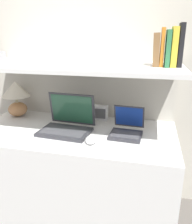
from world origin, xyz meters
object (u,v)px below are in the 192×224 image
Objects in this scene: book_orange at (162,47)px; table_lamp at (16,95)px; laptop_large at (67,124)px; book_brown at (156,50)px; computer_mouse at (91,140)px; book_green at (168,48)px; laptop_small at (127,129)px; book_yellow at (174,47)px; router_box at (100,112)px; book_black at (181,45)px.

table_lamp is at bearing 173.33° from book_orange.
book_brown reaches higher than laptop_large.
book_green is (0.43, 0.24, 0.55)m from computer_mouse.
book_orange is (-0.03, 0.00, 0.01)m from book_green.
laptop_large is 1.42× the size of laptop_small.
book_orange reaches higher than computer_mouse.
book_orange is at bearing 180.00° from book_yellow.
book_orange is (0.43, -0.20, 0.52)m from router_box.
book_yellow is (0.68, 0.09, 0.53)m from laptop_large.
laptop_small is 0.58m from book_green.
book_black reaches higher than book_green.
router_box is at bearing 154.59° from book_orange.
table_lamp is 1.46× the size of book_brown.
table_lamp is 0.71m from router_box.
laptop_small is 0.57m from book_orange.
laptop_small is 1.12× the size of book_orange.
book_orange is at bearing 8.27° from laptop_large.
laptop_small is at bearing -167.48° from book_yellow.
computer_mouse is 0.46× the size of book_black.
book_orange is (-0.11, 0.00, -0.01)m from book_black.
laptop_large is 0.42m from laptop_small.
computer_mouse is at bearing -138.36° from laptop_small.
book_brown is at bearing 33.68° from computer_mouse.
table_lamp is 0.80× the size of laptop_large.
table_lamp is 1.30m from book_black.
table_lamp is 1.26m from book_yellow.
router_box is at bearing 159.11° from book_black.
book_brown is (0.36, 0.24, 0.54)m from computer_mouse.
computer_mouse is (0.21, -0.15, -0.03)m from laptop_large.
book_green is 0.03m from book_orange.
book_green is at bearing -6.48° from table_lamp.
book_black is 1.27× the size of book_brown.
book_black is (0.50, 0.24, 0.57)m from computer_mouse.
book_yellow is at bearing 0.00° from book_brown.
book_black is 1.11× the size of book_orange.
laptop_large reaches higher than router_box.
book_brown reaches higher than laptop_small.
laptop_large is at bearing -121.13° from router_box.
book_green is at bearing -23.82° from router_box.
computer_mouse is at bearing -27.28° from table_lamp.
laptop_small is at bearing -47.51° from router_box.
book_yellow is at bearing 27.43° from computer_mouse.
table_lamp is 1.23m from book_green.
book_black is (1.23, -0.13, 0.41)m from table_lamp.
book_brown is at bearing 8.77° from laptop_large.
book_orange reaches higher than router_box.
book_green reaches higher than router_box.
book_black is at bearing 25.69° from computer_mouse.
book_orange is (0.40, 0.24, 0.56)m from computer_mouse.
computer_mouse is 0.54× the size of book_green.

